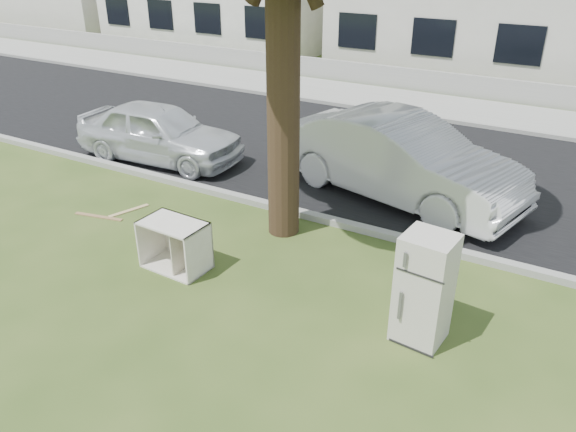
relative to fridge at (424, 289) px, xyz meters
The scene contains 13 objects.
ground 2.71m from the fridge, behind, with size 120.00×120.00×0.00m, color #354B1B.
road 6.46m from the fridge, 113.89° to the left, with size 120.00×7.00×0.01m, color black.
kerb_near 3.56m from the fridge, 138.27° to the left, with size 120.00×0.18×0.12m, color gray.
kerb_far 9.80m from the fridge, 105.43° to the left, with size 120.00×0.18×0.12m, color gray.
sidewalk 11.20m from the fridge, 103.45° to the left, with size 120.00×2.80×0.01m, color gray.
low_wall 12.74m from the fridge, 101.78° to the left, with size 120.00×0.15×0.70m, color gray.
fridge is the anchor object (origin of this frame).
cabinet 3.89m from the fridge, behind, with size 1.01×0.63×0.79m, color silver.
plank_a 6.32m from the fridge, behind, with size 0.99×0.08×0.02m, color olive.
plank_b 4.27m from the fridge, behind, with size 0.96×0.10×0.02m, color #947F4D.
plank_c 6.06m from the fridge, behind, with size 0.81×0.09×0.02m, color tan.
car_center 4.41m from the fridge, 113.54° to the left, with size 1.72×4.92×1.62m, color silver.
car_left 7.92m from the fridge, 155.54° to the left, with size 1.58×3.93×1.34m, color silver.
Camera 1 is at (4.01, -5.80, 4.74)m, focal length 35.00 mm.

